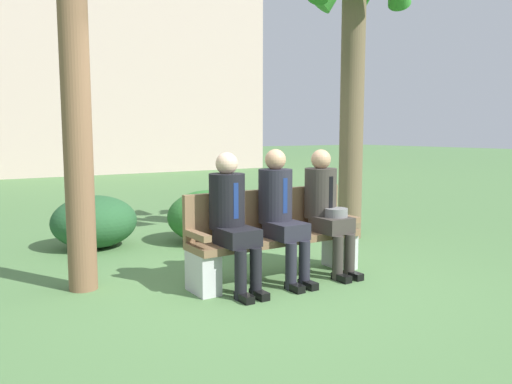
# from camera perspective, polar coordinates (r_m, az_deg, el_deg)

# --- Properties ---
(ground_plane) EXTENTS (80.00, 80.00, 0.00)m
(ground_plane) POSITION_cam_1_polar(r_m,az_deg,el_deg) (5.03, 1.47, -10.47)
(ground_plane) COLOR #507A45
(park_bench) EXTENTS (1.88, 0.44, 0.90)m
(park_bench) POSITION_cam_1_polar(r_m,az_deg,el_deg) (5.22, 2.04, -5.05)
(park_bench) COLOR brown
(park_bench) RESTS_ON ground
(seated_man_left) EXTENTS (0.34, 0.72, 1.30)m
(seated_man_left) POSITION_cam_1_polar(r_m,az_deg,el_deg) (4.76, -2.73, -2.48)
(seated_man_left) COLOR black
(seated_man_left) RESTS_ON ground
(seated_man_middle) EXTENTS (0.34, 0.72, 1.32)m
(seated_man_middle) POSITION_cam_1_polar(r_m,az_deg,el_deg) (5.06, 2.72, -1.82)
(seated_man_middle) COLOR #23232D
(seated_man_middle) RESTS_ON ground
(seated_man_right) EXTENTS (0.34, 0.72, 1.30)m
(seated_man_right) POSITION_cam_1_polar(r_m,az_deg,el_deg) (5.42, 7.84, -1.43)
(seated_man_right) COLOR #38332D
(seated_man_right) RESTS_ON ground
(palm_tree_tall) EXTENTS (1.65, 1.68, 4.49)m
(palm_tree_tall) POSITION_cam_1_polar(r_m,az_deg,el_deg) (7.44, 11.03, 19.38)
(palm_tree_tall) COLOR brown
(palm_tree_tall) RESTS_ON ground
(shrub_near_bench) EXTENTS (1.08, 0.99, 0.68)m
(shrub_near_bench) POSITION_cam_1_polar(r_m,az_deg,el_deg) (6.90, -17.59, -3.18)
(shrub_near_bench) COLOR #26562E
(shrub_near_bench) RESTS_ON ground
(shrub_mid_lawn) EXTENTS (1.12, 1.03, 0.70)m
(shrub_mid_lawn) POSITION_cam_1_polar(r_m,az_deg,el_deg) (6.96, -5.32, -2.69)
(shrub_mid_lawn) COLOR #2B692A
(shrub_mid_lawn) RESTS_ON ground
(building_backdrop) EXTENTS (14.56, 9.11, 11.68)m
(building_backdrop) POSITION_cam_1_polar(r_m,az_deg,el_deg) (22.95, -21.13, 17.30)
(building_backdrop) COLOR #C6AC9F
(building_backdrop) RESTS_ON ground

